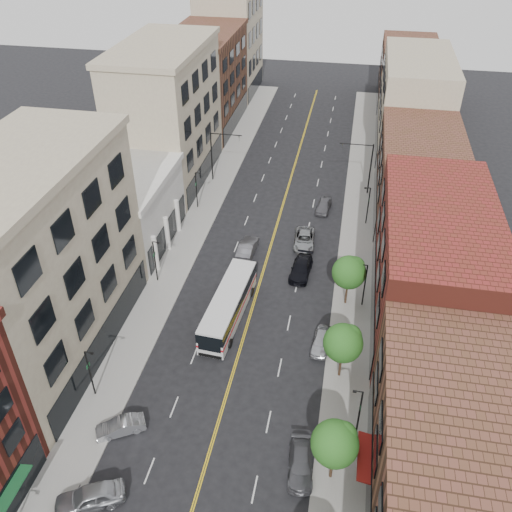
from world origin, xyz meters
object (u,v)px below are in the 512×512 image
Objects in this scene: car_lane_b at (304,239)px; car_parked_far at (321,341)px; city_bus at (229,304)px; car_angle_a at (90,497)px; car_lane_behind at (248,248)px; car_lane_a at (301,268)px; car_parked_mid at (301,465)px; car_lane_c at (324,206)px; car_angle_b at (121,427)px.

car_parked_far is at bearing -81.56° from car_lane_b.
car_lane_b is (5.87, 14.36, -1.03)m from city_bus.
car_angle_a is 0.99× the size of car_lane_behind.
city_bus is 2.32× the size of car_lane_a.
city_bus reaches higher than car_lane_b.
car_parked_far is 11.32m from car_lane_a.
car_lane_behind is (-9.46, 26.74, 0.15)m from car_parked_mid.
car_lane_b is (-0.32, 5.81, -0.02)m from car_lane_a.
car_lane_b is (-3.18, 29.82, 0.08)m from car_parked_mid.
city_bus is at bearing -121.97° from car_lane_a.
car_lane_c is at bearing 75.87° from city_bus.
car_lane_b is at bearing 135.02° from car_angle_a.
car_lane_behind reaches higher than car_angle_b.
car_lane_behind is (-9.80, 13.59, 0.12)m from car_parked_far.
car_lane_c is at bearing 88.91° from car_lane_a.
car_parked_mid is 1.12× the size of car_parked_far.
city_bus is 21.49m from car_angle_a.
car_angle_a reaches higher than car_parked_far.
car_lane_c is (-1.60, 38.27, 0.06)m from car_parked_mid.
car_lane_c is at bearing 86.73° from car_parked_mid.
car_angle_b is 26.02m from car_lane_a.
car_lane_a is 1.23× the size of car_lane_c.
car_parked_mid is at bearing -81.89° from car_lane_c.
city_bus is 2.96× the size of car_parked_far.
car_angle_a reaches higher than car_lane_behind.
car_lane_a is 0.98× the size of car_lane_b.
car_lane_b is (6.27, 3.08, -0.07)m from car_lane_behind.
car_parked_mid is 28.36m from car_lane_behind.
city_bus reaches higher than car_lane_behind.
car_lane_c is (7.46, 22.82, -1.05)m from city_bus.
car_angle_a is 1.20× the size of car_parked_far.
car_lane_a reaches higher than car_parked_mid.
car_parked_mid is (14.42, -0.70, 0.01)m from car_angle_b.
car_parked_far is at bearing 128.29° from car_lane_behind.
car_angle_a is 0.94× the size of car_lane_a.
city_bus is 15.74m from car_angle_b.
car_parked_mid is at bearing 83.18° from car_angle_a.
car_lane_a is at bearing 160.01° from car_lane_behind.
car_angle_a is 1.08× the size of car_parked_mid.
car_lane_behind is at bearing -118.55° from car_lane_c.
car_angle_a is 6.09m from car_angle_b.
car_angle_b is at bearing -112.42° from car_lane_a.
city_bus is at bearing 171.01° from car_parked_far.
car_lane_behind is 0.93× the size of car_lane_b.
car_lane_a is at bearing -90.33° from car_lane_b.
car_lane_b is at bearing -94.90° from car_lane_c.
car_parked_far is 16.75m from car_lane_behind.
car_angle_b is at bearing 154.64° from car_angle_a.
car_angle_b is at bearing 81.70° from car_lane_behind.
car_parked_far is (14.52, 18.54, -0.14)m from car_angle_a.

